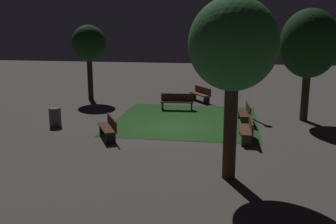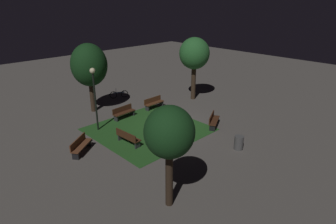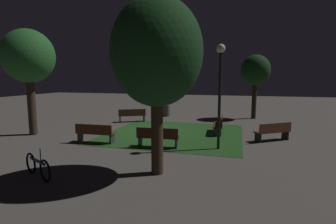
# 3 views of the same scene
# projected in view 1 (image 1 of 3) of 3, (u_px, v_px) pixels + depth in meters

# --- Properties ---
(ground_plane) EXTENTS (60.00, 60.00, 0.00)m
(ground_plane) POSITION_uv_depth(u_px,v_px,m) (173.00, 128.00, 17.66)
(ground_plane) COLOR #56514C
(grass_lawn) EXTENTS (7.03, 6.84, 0.01)m
(grass_lawn) POSITION_uv_depth(u_px,v_px,m) (186.00, 120.00, 19.02)
(grass_lawn) COLOR #23511E
(grass_lawn) RESTS_ON ground
(bench_near_trees) EXTENTS (1.82, 0.54, 0.88)m
(bench_near_trees) POSITION_uv_depth(u_px,v_px,m) (247.00, 129.00, 15.58)
(bench_near_trees) COLOR #512D19
(bench_near_trees) RESTS_ON ground
(bench_by_lamp) EXTENTS (1.83, 0.61, 0.88)m
(bench_by_lamp) POSITION_uv_depth(u_px,v_px,m) (245.00, 113.00, 18.48)
(bench_by_lamp) COLOR #422314
(bench_by_lamp) RESTS_ON ground
(bench_lawn_edge) EXTENTS (1.75, 1.43, 0.88)m
(bench_lawn_edge) POSITION_uv_depth(u_px,v_px,m) (201.00, 94.00, 23.57)
(bench_lawn_edge) COLOR brown
(bench_lawn_edge) RESTS_ON ground
(bench_corner) EXTENTS (1.81, 1.27, 0.88)m
(bench_corner) POSITION_uv_depth(u_px,v_px,m) (109.00, 127.00, 15.90)
(bench_corner) COLOR #422314
(bench_corner) RESTS_ON ground
(bench_path_side) EXTENTS (0.59, 1.83, 0.88)m
(bench_path_side) POSITION_uv_depth(u_px,v_px,m) (177.00, 101.00, 21.27)
(bench_path_side) COLOR #422314
(bench_path_side) RESTS_ON ground
(tree_near_wall) EXTENTS (2.05, 2.05, 4.58)m
(tree_near_wall) POSITION_uv_depth(u_px,v_px,m) (89.00, 44.00, 23.49)
(tree_near_wall) COLOR #2D2116
(tree_near_wall) RESTS_ON ground
(tree_lawn_side) EXTENTS (2.73, 2.73, 5.34)m
(tree_lawn_side) POSITION_uv_depth(u_px,v_px,m) (309.00, 44.00, 18.18)
(tree_lawn_side) COLOR #38281C
(tree_lawn_side) RESTS_ON ground
(tree_right_canopy) EXTENTS (2.57, 2.57, 5.39)m
(tree_right_canopy) POSITION_uv_depth(u_px,v_px,m) (233.00, 46.00, 11.01)
(tree_right_canopy) COLOR #38281C
(tree_right_canopy) RESTS_ON ground
(lamp_post_plaza_east) EXTENTS (0.36, 0.36, 4.30)m
(lamp_post_plaza_east) POSITION_uv_depth(u_px,v_px,m) (237.00, 56.00, 20.42)
(lamp_post_plaza_east) COLOR black
(lamp_post_plaza_east) RESTS_ON ground
(trash_bin) EXTENTS (0.54, 0.54, 0.85)m
(trash_bin) POSITION_uv_depth(u_px,v_px,m) (55.00, 117.00, 17.88)
(trash_bin) COLOR #4C4C4C
(trash_bin) RESTS_ON ground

